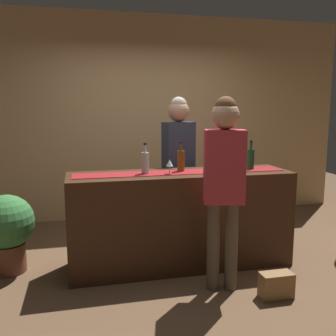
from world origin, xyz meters
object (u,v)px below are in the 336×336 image
wine_bottle_clear (145,162)px  wine_glass_mid_counter (229,159)px  customer_sipping (224,173)px  handbag (276,285)px  wine_glass_far_end (170,163)px  wine_bottle_amber (181,160)px  potted_plant_tall (7,228)px  wine_glass_near_customer (212,161)px  bartender (178,155)px  wine_bottle_green (251,159)px

wine_bottle_clear → wine_glass_mid_counter: size_ratio=2.10×
wine_bottle_clear → customer_sipping: (0.58, -0.58, -0.03)m
handbag → wine_glass_mid_counter: bearing=94.9°
wine_glass_mid_counter → wine_glass_far_end: (-0.67, -0.14, 0.00)m
wine_bottle_amber → handbag: wine_bottle_amber is taller
potted_plant_tall → wine_glass_mid_counter: bearing=-4.0°
wine_bottle_clear → wine_glass_mid_counter: bearing=4.4°
wine_glass_near_customer → bartender: bearing=110.3°
wine_bottle_clear → wine_bottle_green: bearing=1.2°
bartender → wine_bottle_amber: bearing=66.6°
wine_bottle_clear → handbag: bearing=-40.9°
wine_glass_near_customer → handbag: bearing=-72.0°
wine_glass_mid_counter → handbag: size_ratio=0.51×
wine_glass_near_customer → customer_sipping: bearing=-100.1°
wine_bottle_amber → potted_plant_tall: bearing=174.6°
bartender → potted_plant_tall: size_ratio=2.23×
wine_glass_near_customer → wine_glass_mid_counter: (0.21, 0.04, 0.00)m
wine_bottle_amber → customer_sipping: (0.21, -0.65, -0.03)m
wine_glass_near_customer → bartender: (-0.20, 0.55, -0.00)m
wine_glass_near_customer → potted_plant_tall: (-2.02, 0.19, -0.62)m
wine_bottle_green → handbag: size_ratio=1.08×
wine_bottle_amber → bartender: size_ratio=0.18×
customer_sipping → wine_bottle_clear: bearing=148.6°
wine_bottle_amber → handbag: bearing=-56.6°
wine_bottle_clear → wine_glass_near_customer: wine_bottle_clear is taller
customer_sipping → potted_plant_tall: 2.16m
handbag → wine_bottle_amber: bearing=123.4°
wine_bottle_amber → wine_glass_far_end: size_ratio=2.10×
wine_glass_far_end → bartender: 0.70m
wine_bottle_amber → potted_plant_tall: size_ratio=0.39×
wine_bottle_green → wine_glass_far_end: size_ratio=2.10×
wine_bottle_amber → bartender: bearing=78.0°
wine_bottle_green → wine_glass_far_end: 0.89m
wine_bottle_amber → customer_sipping: size_ratio=0.18×
wine_bottle_green → customer_sipping: 0.81m
wine_bottle_green → wine_glass_near_customer: size_ratio=2.10×
wine_glass_far_end → wine_bottle_green: bearing=5.8°
wine_bottle_clear → wine_bottle_amber: (0.38, 0.06, 0.00)m
bartender → wine_glass_far_end: bearing=56.9°
wine_glass_mid_counter → handbag: bearing=-85.1°
wine_bottle_clear → wine_glass_mid_counter: 0.90m
wine_glass_mid_counter → bartender: bartender is taller
wine_glass_mid_counter → customer_sipping: bearing=-115.7°
wine_bottle_clear → bartender: (0.49, 0.59, -0.01)m
wine_bottle_clear → wine_glass_near_customer: (0.69, 0.03, -0.01)m
bartender → handbag: size_ratio=6.16×
wine_bottle_amber → wine_glass_far_end: 0.20m
wine_bottle_clear → bartender: bearing=50.3°
wine_glass_far_end → bartender: bearing=68.3°
wine_bottle_clear → potted_plant_tall: 1.49m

